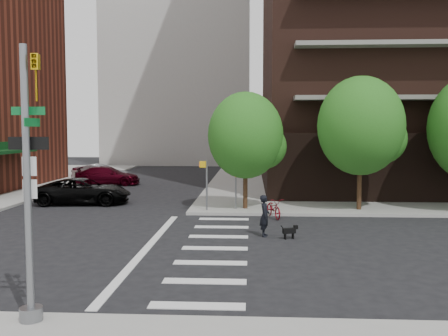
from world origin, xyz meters
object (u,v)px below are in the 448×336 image
object	(u,v)px
parked_car_maroon	(107,176)
dog_walker	(265,216)
traffic_signal	(29,206)
parked_car_black	(83,191)
scooter	(274,208)
parked_car_silver	(100,173)

from	to	relation	value
parked_car_maroon	dog_walker	world-z (taller)	dog_walker
traffic_signal	parked_car_maroon	world-z (taller)	traffic_signal
parked_car_black	traffic_signal	bearing A→B (deg)	-169.05
parked_car_maroon	scooter	bearing A→B (deg)	-141.38
traffic_signal	parked_car_black	bearing A→B (deg)	105.63
dog_walker	parked_car_maroon	bearing A→B (deg)	37.18
dog_walker	parked_car_black	bearing A→B (deg)	55.68
traffic_signal	parked_car_maroon	bearing A→B (deg)	103.11
traffic_signal	parked_car_maroon	size ratio (longest dim) A/B	1.19
parked_car_black	scooter	xyz separation A→B (m)	(10.92, -3.99, -0.27)
parked_car_silver	parked_car_maroon	bearing A→B (deg)	-147.51
parked_car_maroon	parked_car_silver	world-z (taller)	parked_car_silver
parked_car_black	parked_car_silver	distance (m)	12.42
parked_car_black	parked_car_silver	world-z (taller)	parked_car_black
parked_car_maroon	dog_walker	distance (m)	21.84
parked_car_silver	scooter	world-z (taller)	parked_car_silver
parked_car_black	scooter	bearing A→B (deg)	-114.76
scooter	dog_walker	distance (m)	4.33
traffic_signal	dog_walker	size ratio (longest dim) A/B	3.54
traffic_signal	parked_car_black	xyz separation A→B (m)	(-5.03, 17.99, -1.94)
scooter	parked_car_maroon	bearing A→B (deg)	114.49
parked_car_silver	scooter	distance (m)	21.10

